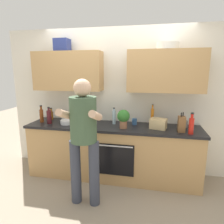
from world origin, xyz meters
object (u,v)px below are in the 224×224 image
bottle_syrup (51,115)px  cup_coffee (64,118)px  grocery_bag_produce (89,120)px  knife_block (182,124)px  potted_herb (123,117)px  bottle_wine (49,117)px  bottle_vinegar (42,115)px  person_standing (84,133)px  grocery_bag_bread (158,124)px  cup_stoneware (185,124)px  mixing_bowl (67,122)px  bottle_water (114,117)px  cup_tea (135,122)px  bottle_hotsauce (191,125)px  bottle_juice (152,116)px

bottle_syrup → cup_coffee: bearing=-3.3°
grocery_bag_produce → knife_block: bearing=-1.7°
potted_herb → grocery_bag_produce: (-0.57, 0.04, -0.07)m
bottle_syrup → grocery_bag_produce: (0.80, -0.24, 0.01)m
bottle_wine → grocery_bag_produce: bottle_wine is taller
bottle_vinegar → cup_coffee: 0.39m
bottle_vinegar → cup_coffee: (0.33, 0.19, -0.08)m
person_standing → grocery_bag_bread: bearing=38.3°
cup_stoneware → person_standing: bearing=-146.8°
person_standing → grocery_bag_bread: person_standing is taller
bottle_wine → mixing_bowl: size_ratio=1.38×
bottle_water → cup_tea: 0.35m
bottle_hotsauce → grocery_bag_produce: (-1.56, 0.13, -0.03)m
person_standing → bottle_water: bearing=75.6°
bottle_juice → mixing_bowl: (-1.41, -0.24, -0.11)m
grocery_bag_produce → cup_coffee: bearing=157.5°
bottle_vinegar → potted_herb: size_ratio=1.02×
bottle_water → potted_herb: 0.30m
person_standing → bottle_vinegar: bearing=144.4°
potted_herb → grocery_bag_produce: 0.58m
cup_coffee → mixing_bowl: (0.15, -0.21, -0.00)m
bottle_wine → potted_herb: size_ratio=0.97×
mixing_bowl → potted_herb: potted_herb is taller
mixing_bowl → knife_block: size_ratio=0.71×
cup_stoneware → grocery_bag_produce: size_ratio=0.47×
grocery_bag_bread → bottle_water: bearing=169.7°
bottle_wine → bottle_juice: size_ratio=0.83×
mixing_bowl → cup_stoneware: bearing=5.5°
person_standing → bottle_hotsauce: (1.40, 0.57, 0.03)m
bottle_wine → bottle_hotsauce: 2.26m
bottle_wine → knife_block: size_ratio=0.99×
bottle_juice → grocery_bag_bread: bottle_juice is taller
bottle_syrup → potted_herb: 1.41m
cup_stoneware → cup_tea: 0.80m
mixing_bowl → bottle_juice: bearing=9.8°
bottle_hotsauce → cup_tea: bottle_hotsauce is taller
person_standing → potted_herb: person_standing is taller
bottle_vinegar → knife_block: bearing=-2.0°
cup_tea → bottle_juice: bearing=10.0°
person_standing → mixing_bowl: (-0.56, 0.71, -0.07)m
bottle_vinegar → bottle_water: size_ratio=1.08×
bottle_hotsauce → potted_herb: bottle_hotsauce is taller
grocery_bag_produce → cup_stoneware: bearing=7.3°
bottle_hotsauce → cup_coffee: 2.14m
person_standing → potted_herb: bearing=57.7°
cup_tea → mixing_bowl: size_ratio=0.50×
bottle_syrup → knife_block: (2.24, -0.28, 0.03)m
grocery_bag_produce → grocery_bag_bread: (1.11, 0.05, -0.02)m
bottle_juice → cup_tea: 0.31m
knife_block → grocery_bag_produce: bearing=178.3°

